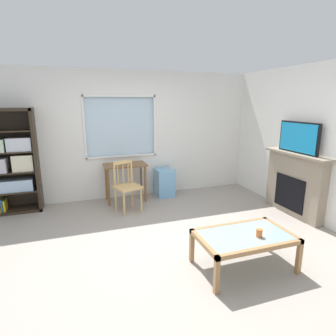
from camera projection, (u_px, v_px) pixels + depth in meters
The scene contains 11 objects.
ground at pixel (160, 244), 3.87m from camera, with size 6.20×5.41×0.02m, color #9E9389.
wall_back_with_window at pixel (128, 136), 5.62m from camera, with size 5.20×0.15×2.51m.
wall_right at pixel (320, 144), 4.42m from camera, with size 0.12×4.61×2.51m, color silver.
bookshelf at pixel (10, 164), 4.81m from camera, with size 0.90×0.38×1.82m.
desk_under_window at pixel (125, 171), 5.40m from camera, with size 0.80×0.44×0.74m.
wooden_chair at pixel (127, 186), 4.93m from camera, with size 0.52×0.51×0.90m.
plastic_drawer_unit at pixel (164, 182), 5.78m from camera, with size 0.35×0.40×0.57m, color #72ADDB.
fireplace at pixel (294, 184), 4.78m from camera, with size 0.26×1.29×1.08m.
tv at pixel (299, 138), 4.59m from camera, with size 0.06×0.82×0.52m.
coffee_table at pixel (244, 239), 3.23m from camera, with size 1.10×0.67×0.43m.
sippy_cup at pixel (259, 233), 3.16m from camera, with size 0.07×0.07×0.09m, color orange.
Camera 1 is at (-1.04, -3.36, 1.92)m, focal length 29.83 mm.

